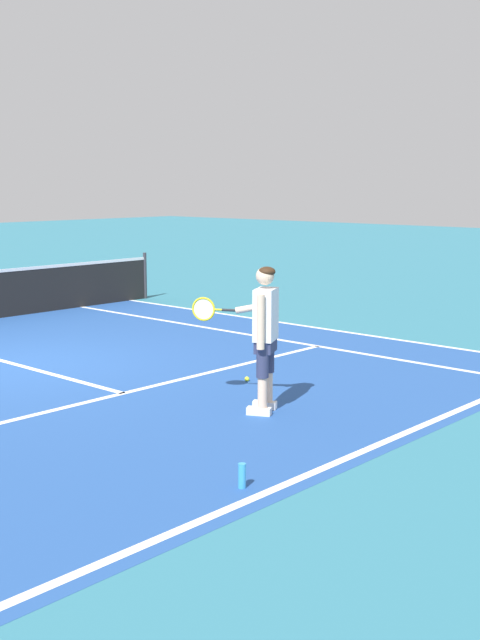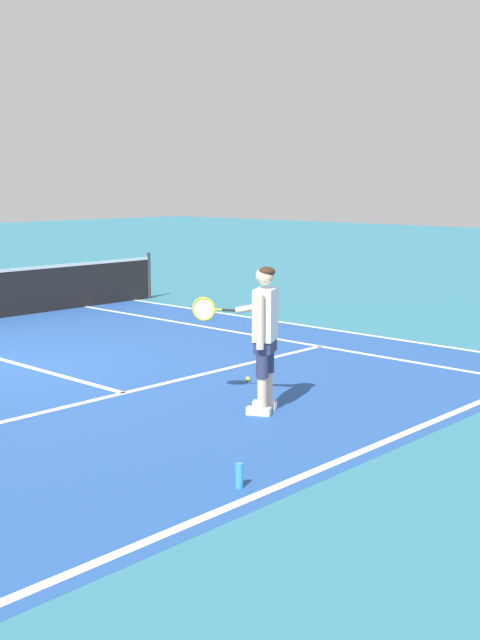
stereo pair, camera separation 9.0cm
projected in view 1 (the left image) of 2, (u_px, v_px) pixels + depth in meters
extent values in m
plane|color=teal|center=(18.00, 365.00, 11.89)|extent=(80.00, 80.00, 0.00)
cube|color=#234C93|center=(57.00, 376.00, 11.24)|extent=(10.98, 10.33, 0.00)
cube|color=white|center=(353.00, 455.00, 7.94)|extent=(10.98, 0.10, 0.01)
cube|color=white|center=(123.00, 393.00, 10.29)|extent=(8.23, 0.10, 0.01)
cube|color=white|center=(253.00, 335.00, 14.23)|extent=(0.10, 9.93, 0.01)
cube|color=white|center=(301.00, 325.00, 15.24)|extent=(0.10, 9.93, 0.01)
cylinder|color=#333338|center=(145.00, 276.00, 18.78)|extent=(0.08, 0.08, 1.07)
cube|color=white|center=(259.00, 411.00, 9.32)|extent=(0.23, 0.30, 0.09)
cube|color=white|center=(265.00, 405.00, 9.59)|extent=(0.23, 0.30, 0.09)
cylinder|color=beige|center=(262.00, 393.00, 9.28)|extent=(0.11, 0.11, 0.36)
cylinder|color=#2D3351|center=(263.00, 360.00, 9.21)|extent=(0.14, 0.14, 0.41)
cylinder|color=beige|center=(268.00, 387.00, 9.54)|extent=(0.11, 0.11, 0.36)
cylinder|color=#2D3351|center=(268.00, 355.00, 9.48)|extent=(0.14, 0.14, 0.41)
cube|color=#2D3351|center=(266.00, 343.00, 9.32)|extent=(0.39, 0.33, 0.20)
cube|color=white|center=(266.00, 314.00, 9.26)|extent=(0.44, 0.37, 0.60)
cylinder|color=beige|center=(261.00, 322.00, 9.04)|extent=(0.09, 0.09, 0.62)
cylinder|color=white|center=(264.00, 298.00, 9.51)|extent=(0.20, 0.27, 0.29)
cylinder|color=beige|center=(247.00, 309.00, 9.63)|extent=(0.20, 0.30, 0.14)
sphere|color=beige|center=(265.00, 276.00, 9.19)|extent=(0.21, 0.21, 0.21)
ellipsoid|color=#382314|center=(267.00, 272.00, 9.18)|extent=(0.27, 0.27, 0.12)
cylinder|color=#232326|center=(230.00, 310.00, 9.70)|extent=(0.12, 0.19, 0.03)
cylinder|color=yellow|center=(218.00, 310.00, 9.74)|extent=(0.07, 0.10, 0.02)
torus|color=yellow|center=(204.00, 309.00, 9.79)|extent=(0.16, 0.28, 0.30)
cylinder|color=silver|center=(204.00, 309.00, 9.79)|extent=(0.12, 0.22, 0.25)
sphere|color=#CCE02D|center=(247.00, 379.00, 10.92)|extent=(0.07, 0.07, 0.07)
cylinder|color=#3393D6|center=(242.00, 476.00, 7.07)|extent=(0.07, 0.07, 0.23)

